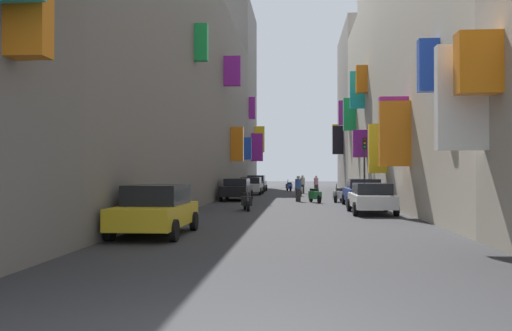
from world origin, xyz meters
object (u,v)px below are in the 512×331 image
Objects in this scene: scooter_blue at (289,186)px; parked_car_black at (237,189)px; parked_car_blue at (362,192)px; scooter_green at (315,195)px; scooter_white at (339,195)px; parked_car_white at (371,197)px; pedestrian_near_right at (298,189)px; pedestrian_crossing at (303,184)px; scooter_black at (246,201)px; parked_car_silver at (251,185)px; parked_car_grey at (256,183)px; parked_car_yellow at (156,209)px; pedestrian_near_left at (316,185)px; traffic_light_near_corner at (364,157)px; scooter_silver at (299,190)px.

parked_car_black is at bearing -100.39° from scooter_blue.
parked_car_blue is (7.56, -5.57, 0.03)m from parked_car_black.
scooter_green is (-2.49, 3.07, -0.32)m from parked_car_blue.
parked_car_blue is 4.02m from scooter_white.
parked_car_white is 2.55× the size of pedestrian_near_right.
scooter_green is at bearing -87.24° from pedestrian_crossing.
pedestrian_crossing is (2.87, 20.20, 0.33)m from scooter_black.
parked_car_white is 9.16m from scooter_white.
scooter_white is at bearing -5.70° from pedestrian_near_right.
scooter_blue is at bearing 101.06° from parked_car_blue.
scooter_blue is at bearing 86.54° from scooter_black.
pedestrian_near_right reaches higher than parked_car_silver.
scooter_green is (4.94, -11.41, -0.29)m from parked_car_silver.
parked_car_grey is 2.48× the size of pedestrian_near_right.
parked_car_black is 1.06× the size of parked_car_white.
scooter_blue and scooter_green have the same top height.
parked_car_yellow is 2.26× the size of scooter_blue.
scooter_blue is (-3.42, 18.79, -0.00)m from scooter_white.
pedestrian_near_left is 12.69m from pedestrian_near_right.
pedestrian_near_left is at bearing 87.85° from scooter_green.
pedestrian_near_right is at bearing 133.81° from scooter_green.
pedestrian_near_right is 0.40× the size of traffic_light_near_corner.
parked_car_silver is at bearing 110.80° from pedestrian_near_right.
scooter_green is 13.57m from pedestrian_crossing.
parked_car_blue is at bearing -36.38° from parked_car_black.
traffic_light_near_corner is (1.09, 11.42, 2.10)m from parked_car_white.
scooter_white is at bearing -80.46° from pedestrian_crossing.
parked_car_black is 13.07m from parked_car_white.
pedestrian_near_right reaches higher than parked_car_white.
traffic_light_near_corner reaches higher than scooter_silver.
scooter_black is 8.11m from pedestrian_near_right.
scooter_silver is at bearing 80.70° from scooter_black.
parked_car_white is 8.63m from scooter_green.
parked_car_blue is at bearing 30.75° from scooter_black.
pedestrian_near_right is (-2.50, 0.25, 0.36)m from scooter_white.
parked_car_silver reaches higher than scooter_black.
parked_car_silver is 2.56× the size of pedestrian_crossing.
scooter_silver is (-0.98, 8.89, -0.00)m from scooter_green.
parked_car_silver is at bearing -110.18° from scooter_blue.
scooter_white and scooter_blue have the same top height.
scooter_blue is at bearing 92.86° from pedestrian_near_right.
parked_car_grey is at bearing 91.14° from parked_car_silver.
parked_car_silver is 4.80m from pedestrian_crossing.
parked_car_white is at bearing -85.44° from pedestrian_near_left.
parked_car_yellow is 0.99× the size of parked_car_silver.
scooter_blue is 1.12× the size of pedestrian_crossing.
scooter_silver is (4.11, -9.75, -0.34)m from parked_car_grey.
parked_car_grey is 3.31m from scooter_blue.
parked_car_silver reaches higher than scooter_white.
parked_car_blue reaches higher than parked_car_silver.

